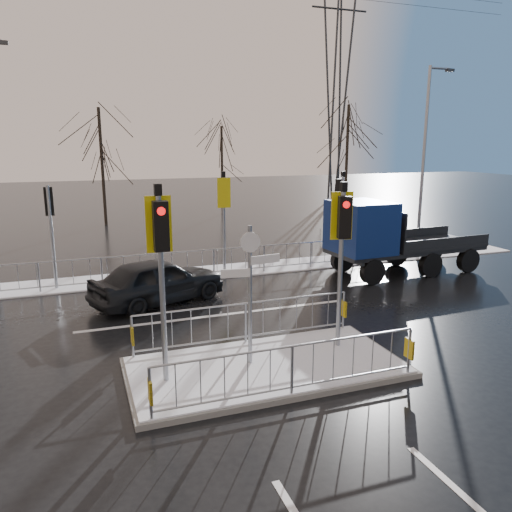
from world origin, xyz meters
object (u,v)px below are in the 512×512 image
object	(u,v)px
car_far_lane	(158,281)
street_lamp_right	(425,155)
flatbed_truck	(380,236)
traffic_island	(265,354)

from	to	relation	value
car_far_lane	street_lamp_right	world-z (taller)	street_lamp_right
flatbed_truck	traffic_island	bearing A→B (deg)	-138.56
traffic_island	street_lamp_right	distance (m)	14.14
traffic_island	street_lamp_right	xyz separation A→B (m)	(10.58, 8.49, 4.00)
car_far_lane	flatbed_truck	bearing A→B (deg)	-107.43
traffic_island	street_lamp_right	world-z (taller)	street_lamp_right
traffic_island	flatbed_truck	world-z (taller)	traffic_island
street_lamp_right	car_far_lane	bearing A→B (deg)	-166.33
car_far_lane	flatbed_truck	xyz separation A→B (m)	(8.33, 0.53, 0.79)
traffic_island	flatbed_truck	size ratio (longest dim) A/B	0.97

